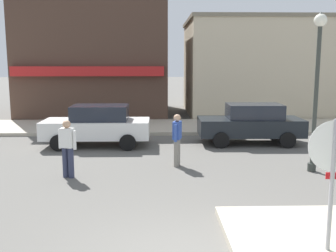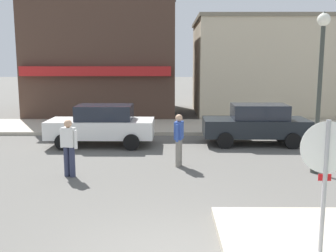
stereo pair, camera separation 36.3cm
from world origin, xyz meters
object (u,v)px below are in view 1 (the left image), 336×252
at_px(stop_sign, 333,168).
at_px(lamp_post, 318,70).
at_px(pedestrian_crossing_far, 68,147).
at_px(parked_car_nearest, 97,125).
at_px(pedestrian_crossing_near, 177,138).
at_px(parked_car_second, 251,123).

height_order(stop_sign, lamp_post, lamp_post).
distance_m(stop_sign, pedestrian_crossing_far, 7.06).
xyz_separation_m(stop_sign, parked_car_nearest, (-5.03, 8.86, -0.71)).
height_order(lamp_post, pedestrian_crossing_near, lamp_post).
bearing_deg(stop_sign, pedestrian_crossing_near, 110.34).
bearing_deg(stop_sign, lamp_post, 71.01).
bearing_deg(parked_car_second, stop_sign, -95.67).
height_order(parked_car_second, pedestrian_crossing_near, pedestrian_crossing_near).
bearing_deg(pedestrian_crossing_near, parked_car_nearest, 133.47).
relative_size(lamp_post, pedestrian_crossing_far, 2.82).
xyz_separation_m(lamp_post, parked_car_second, (-0.86, 4.03, -2.15)).
bearing_deg(pedestrian_crossing_far, parked_car_nearest, 87.27).
bearing_deg(parked_car_second, lamp_post, -78.00).
bearing_deg(parked_car_nearest, pedestrian_crossing_near, -46.53).
bearing_deg(lamp_post, stop_sign, -108.99).
distance_m(parked_car_nearest, pedestrian_crossing_far, 4.16).
distance_m(parked_car_nearest, pedestrian_crossing_near, 4.18).
bearing_deg(parked_car_nearest, parked_car_second, 2.95).
relative_size(parked_car_nearest, parked_car_second, 0.99).
height_order(stop_sign, parked_car_nearest, stop_sign).
bearing_deg(pedestrian_crossing_far, lamp_post, 3.54).
height_order(lamp_post, parked_car_nearest, lamp_post).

